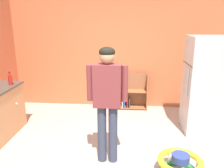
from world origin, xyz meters
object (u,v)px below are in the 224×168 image
at_px(refrigerator, 205,85).
at_px(ketchup_bottle, 10,80).
at_px(bookshelf, 128,93).
at_px(standing_person, 107,95).
at_px(baby_walker, 180,165).

xyz_separation_m(refrigerator, ketchup_bottle, (-3.55, -0.29, 0.11)).
bearing_deg(bookshelf, ketchup_bottle, -148.13).
xyz_separation_m(refrigerator, standing_person, (-1.69, -1.14, 0.14)).
bearing_deg(ketchup_bottle, refrigerator, 4.62).
relative_size(bookshelf, baby_walker, 1.41).
bearing_deg(baby_walker, bookshelf, 106.58).
distance_m(refrigerator, bookshelf, 1.83).
relative_size(refrigerator, ketchup_bottle, 7.24).
bearing_deg(bookshelf, standing_person, -97.18).
height_order(bookshelf, ketchup_bottle, ketchup_bottle).
relative_size(refrigerator, baby_walker, 2.95).
bearing_deg(bookshelf, baby_walker, -73.42).
bearing_deg(refrigerator, bookshelf, 143.82).
height_order(refrigerator, bookshelf, refrigerator).
relative_size(standing_person, ketchup_bottle, 6.92).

